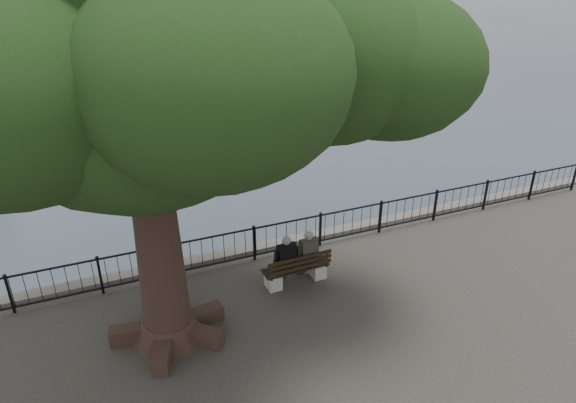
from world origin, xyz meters
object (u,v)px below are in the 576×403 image
person_right (306,256)px  lion_monument (132,21)px  person_left (284,261)px  bench (296,272)px  tree (183,54)px

person_right → lion_monument: lion_monument is taller
person_left → lion_monument: 48.86m
person_left → person_right: same height
bench → lion_monument: bearing=87.2°
bench → tree: tree is taller
bench → person_left: person_left is taller
bench → person_left: (-0.29, 0.09, 0.35)m
person_left → lion_monument: (2.67, 48.79, 0.50)m
person_right → tree: size_ratio=0.13×
lion_monument → bench: bearing=-92.8°
bench → tree: 6.28m
person_right → tree: 6.11m
person_right → lion_monument: 48.82m
bench → lion_monument: (2.37, 48.88, 0.84)m
person_right → tree: (-2.85, -0.78, 5.35)m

